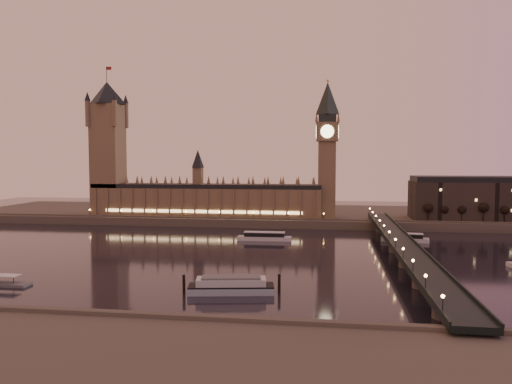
% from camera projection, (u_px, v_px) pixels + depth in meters
% --- Properties ---
extents(ground, '(700.00, 700.00, 0.00)m').
position_uv_depth(ground, '(224.00, 254.00, 266.42)').
color(ground, black).
rests_on(ground, ground).
extents(far_embankment, '(560.00, 130.00, 6.00)m').
position_uv_depth(far_embankment, '(298.00, 215.00, 424.85)').
color(far_embankment, '#423D35').
rests_on(far_embankment, ground).
extents(palace_of_westminster, '(180.00, 26.62, 52.00)m').
position_uv_depth(palace_of_westminster, '(205.00, 196.00, 390.20)').
color(palace_of_westminster, brown).
rests_on(palace_of_westminster, ground).
extents(victoria_tower, '(31.68, 31.68, 118.00)m').
position_uv_depth(victoria_tower, '(108.00, 140.00, 398.71)').
color(victoria_tower, brown).
rests_on(victoria_tower, ground).
extents(big_ben, '(17.68, 17.68, 104.00)m').
position_uv_depth(big_ben, '(327.00, 141.00, 373.90)').
color(big_ben, brown).
rests_on(big_ben, ground).
extents(westminster_bridge, '(13.20, 260.00, 15.30)m').
position_uv_depth(westminster_bridge, '(400.00, 248.00, 252.93)').
color(westminster_bridge, black).
rests_on(westminster_bridge, ground).
extents(bare_tree_0, '(6.10, 6.10, 12.41)m').
position_uv_depth(bare_tree_0, '(426.00, 209.00, 355.29)').
color(bare_tree_0, black).
rests_on(bare_tree_0, ground).
extents(bare_tree_1, '(6.10, 6.10, 12.41)m').
position_uv_depth(bare_tree_1, '(445.00, 209.00, 353.39)').
color(bare_tree_1, black).
rests_on(bare_tree_1, ground).
extents(bare_tree_2, '(6.10, 6.10, 12.41)m').
position_uv_depth(bare_tree_2, '(465.00, 209.00, 351.49)').
color(bare_tree_2, black).
rests_on(bare_tree_2, ground).
extents(bare_tree_3, '(6.10, 6.10, 12.41)m').
position_uv_depth(bare_tree_3, '(484.00, 210.00, 349.59)').
color(bare_tree_3, black).
rests_on(bare_tree_3, ground).
extents(bare_tree_4, '(6.10, 6.10, 12.41)m').
position_uv_depth(bare_tree_4, '(504.00, 210.00, 347.69)').
color(bare_tree_4, black).
rests_on(bare_tree_4, ground).
extents(cruise_boat_a, '(33.61, 7.89, 5.36)m').
position_uv_depth(cruise_boat_a, '(264.00, 237.00, 311.39)').
color(cruise_boat_a, silver).
rests_on(cruise_boat_a, ground).
extents(cruise_boat_b, '(29.18, 10.54, 5.27)m').
position_uv_depth(cruise_boat_b, '(405.00, 238.00, 306.56)').
color(cruise_boat_b, silver).
rests_on(cruise_boat_b, ground).
extents(moored_barge, '(36.91, 14.41, 6.86)m').
position_uv_depth(moored_barge, '(231.00, 286.00, 188.99)').
color(moored_barge, '#99B0C3').
rests_on(moored_barge, ground).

